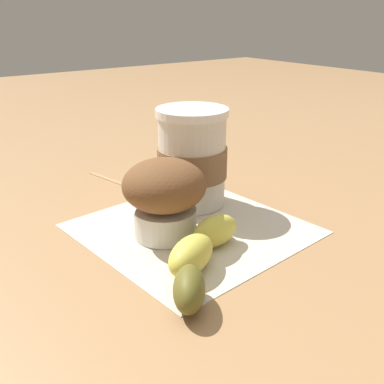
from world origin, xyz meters
TOP-DOWN VIEW (x-y plane):
  - ground_plane at (0.00, 0.00)m, footprint 3.00×3.00m
  - paper_napkin at (0.00, 0.00)m, footprint 0.26×0.26m
  - coffee_cup at (-0.06, 0.05)m, footprint 0.09×0.09m
  - muffin at (-0.01, -0.04)m, footprint 0.10×0.10m
  - banana at (0.08, -0.05)m, footprint 0.12×0.15m
  - wooden_stirrer at (-0.21, -0.00)m, footprint 0.11×0.03m

SIDE VIEW (x-z plane):
  - ground_plane at x=0.00m, z-range 0.00..0.00m
  - paper_napkin at x=0.00m, z-range 0.00..0.00m
  - wooden_stirrer at x=-0.21m, z-range 0.00..0.00m
  - banana at x=0.08m, z-range 0.00..0.04m
  - muffin at x=-0.01m, z-range 0.01..0.10m
  - coffee_cup at x=-0.06m, z-range 0.00..0.13m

